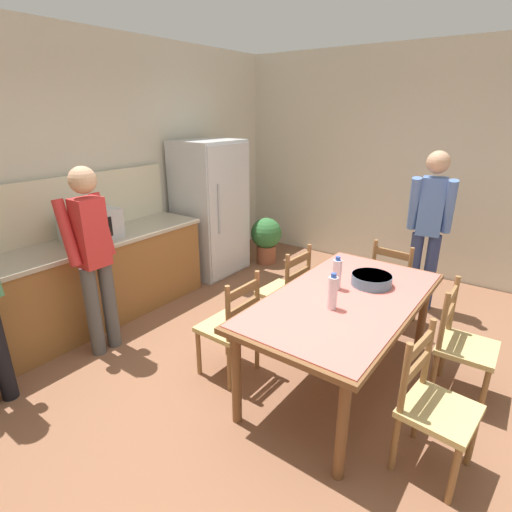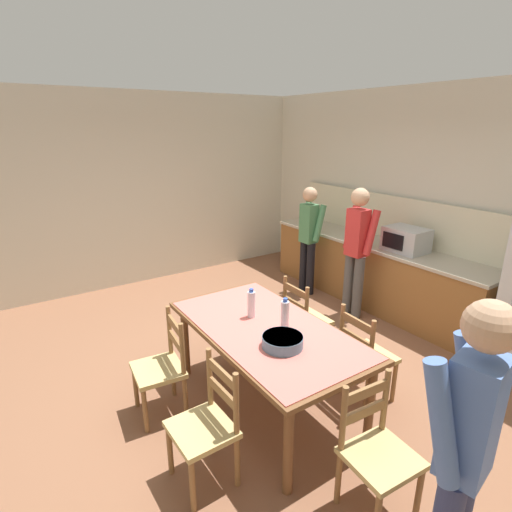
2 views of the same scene
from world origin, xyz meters
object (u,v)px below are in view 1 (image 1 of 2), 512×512
object	(u,v)px
chair_head_end	(394,284)
person_by_table	(429,224)
chair_side_far_right	(286,292)
bottle_off_centre	(337,274)
refrigerator	(211,209)
serving_bowl	(372,279)
person_at_counter	(93,253)
microwave	(91,225)
dining_table	(344,306)
bottle_near_centre	(333,292)
chair_side_near_right	(462,345)
chair_side_near_left	(433,407)
potted_plant	(266,237)
chair_side_far_left	(231,327)

from	to	relation	value
chair_head_end	person_by_table	size ratio (longest dim) A/B	0.53
chair_side_far_right	bottle_off_centre	bearing A→B (deg)	66.71
refrigerator	chair_head_end	bearing A→B (deg)	-90.19
serving_bowl	person_at_counter	size ratio (longest dim) A/B	0.19
microwave	chair_side_far_right	xyz separation A→B (m)	(0.91, -1.72, -0.60)
microwave	serving_bowl	bearing A→B (deg)	-72.46
dining_table	person_at_counter	distance (m)	2.16
bottle_near_centre	chair_side_far_right	distance (m)	1.12
dining_table	refrigerator	bearing A→B (deg)	63.64
serving_bowl	chair_head_end	world-z (taller)	chair_head_end
bottle_off_centre	chair_side_far_right	xyz separation A→B (m)	(0.33, 0.66, -0.46)
chair_side_near_right	microwave	bearing A→B (deg)	104.51
chair_side_far_right	chair_head_end	world-z (taller)	same
bottle_near_centre	person_at_counter	xyz separation A→B (m)	(-0.59, 1.98, 0.05)
bottle_off_centre	serving_bowl	bearing A→B (deg)	-41.07
bottle_off_centre	person_by_table	size ratio (longest dim) A/B	0.16
chair_side_near_left	potted_plant	xyz separation A→B (m)	(2.34, 2.84, -0.06)
chair_side_near_right	bottle_near_centre	bearing A→B (deg)	128.16
microwave	dining_table	xyz separation A→B (m)	(0.49, -2.50, -0.34)
chair_side_far_left	person_by_table	world-z (taller)	person_by_table
microwave	chair_side_far_right	world-z (taller)	microwave
person_at_counter	chair_side_far_right	bearing A→B (deg)	-133.85
bottle_off_centre	chair_side_far_left	xyz separation A→B (m)	(-0.51, 0.67, -0.46)
bottle_near_centre	refrigerator	bearing A→B (deg)	59.47
bottle_near_centre	chair_side_far_right	size ratio (longest dim) A/B	0.30
chair_side_far_right	chair_head_end	bearing A→B (deg)	138.37
chair_side_far_left	potted_plant	world-z (taller)	chair_side_far_left
chair_side_near_right	refrigerator	bearing A→B (deg)	75.16
refrigerator	bottle_off_centre	xyz separation A→B (m)	(-1.14, -2.36, 0.03)
chair_side_far_left	chair_side_near_right	distance (m)	1.79
dining_table	person_at_counter	size ratio (longest dim) A/B	1.10
person_at_counter	chair_side_near_right	bearing A→B (deg)	-156.05
refrigerator	dining_table	distance (m)	2.78
bottle_off_centre	chair_side_near_right	size ratio (longest dim) A/B	0.30
serving_bowl	chair_side_near_left	bearing A→B (deg)	-136.57
microwave	chair_side_far_right	distance (m)	2.03
chair_side_far_left	person_by_table	xyz separation A→B (m)	(2.18, -0.93, 0.53)
chair_head_end	chair_side_near_right	world-z (taller)	same
dining_table	chair_head_end	world-z (taller)	chair_head_end
dining_table	chair_head_end	bearing A→B (deg)	-0.42
microwave	chair_side_near_left	distance (m)	3.34
refrigerator	chair_side_near_left	world-z (taller)	refrigerator
bottle_off_centre	potted_plant	world-z (taller)	bottle_off_centre
chair_head_end	bottle_near_centre	bearing A→B (deg)	94.17
dining_table	person_by_table	world-z (taller)	person_by_table
bottle_near_centre	dining_table	bearing A→B (deg)	-0.55
chair_side_far_left	person_at_counter	distance (m)	1.36
chair_side_near_left	chair_side_far_left	world-z (taller)	same
person_by_table	person_at_counter	bearing A→B (deg)	-49.50
microwave	person_at_counter	world-z (taller)	person_at_counter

